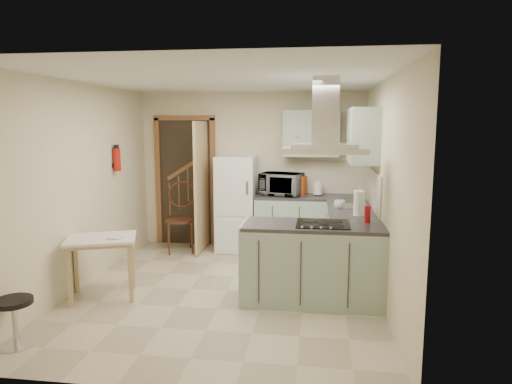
# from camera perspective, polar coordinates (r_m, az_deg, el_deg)

# --- Properties ---
(floor) EXTENTS (4.20, 4.20, 0.00)m
(floor) POSITION_cam_1_polar(r_m,az_deg,el_deg) (5.65, -3.63, -12.24)
(floor) COLOR #BCAF92
(floor) RESTS_ON ground
(ceiling) EXTENTS (4.20, 4.20, 0.00)m
(ceiling) POSITION_cam_1_polar(r_m,az_deg,el_deg) (5.30, -3.90, 13.89)
(ceiling) COLOR silver
(ceiling) RESTS_ON back_wall
(back_wall) EXTENTS (3.60, 0.00, 3.60)m
(back_wall) POSITION_cam_1_polar(r_m,az_deg,el_deg) (7.39, -0.54, 2.73)
(back_wall) COLOR beige
(back_wall) RESTS_ON floor
(left_wall) EXTENTS (0.00, 4.20, 4.20)m
(left_wall) POSITION_cam_1_polar(r_m,az_deg,el_deg) (5.96, -21.00, 0.71)
(left_wall) COLOR beige
(left_wall) RESTS_ON floor
(right_wall) EXTENTS (0.00, 4.20, 4.20)m
(right_wall) POSITION_cam_1_polar(r_m,az_deg,el_deg) (5.28, 15.75, 0.01)
(right_wall) COLOR beige
(right_wall) RESTS_ON floor
(doorway) EXTENTS (1.10, 0.12, 2.10)m
(doorway) POSITION_cam_1_polar(r_m,az_deg,el_deg) (7.62, -8.79, 1.29)
(doorway) COLOR brown
(doorway) RESTS_ON floor
(fridge) EXTENTS (0.60, 0.60, 1.50)m
(fridge) POSITION_cam_1_polar(r_m,az_deg,el_deg) (7.20, -2.45, -1.46)
(fridge) COLOR white
(fridge) RESTS_ON floor
(counter_back) EXTENTS (1.08, 0.60, 0.90)m
(counter_back) POSITION_cam_1_polar(r_m,az_deg,el_deg) (7.16, 4.37, -3.98)
(counter_back) COLOR #9EB2A0
(counter_back) RESTS_ON floor
(counter_right) EXTENTS (0.60, 1.95, 0.90)m
(counter_right) POSITION_cam_1_polar(r_m,az_deg,el_deg) (6.51, 11.46, -5.43)
(counter_right) COLOR #9EB2A0
(counter_right) RESTS_ON floor
(splashback) EXTENTS (1.68, 0.02, 0.50)m
(splashback) POSITION_cam_1_polar(r_m,az_deg,el_deg) (7.31, 6.91, 1.82)
(splashback) COLOR beige
(splashback) RESTS_ON counter_back
(wall_cabinet_back) EXTENTS (0.85, 0.35, 0.70)m
(wall_cabinet_back) POSITION_cam_1_polar(r_m,az_deg,el_deg) (7.10, 6.92, 7.28)
(wall_cabinet_back) COLOR #9EB2A0
(wall_cabinet_back) RESTS_ON back_wall
(wall_cabinet_right) EXTENTS (0.35, 0.90, 0.70)m
(wall_cabinet_right) POSITION_cam_1_polar(r_m,az_deg,el_deg) (6.05, 13.21, 6.88)
(wall_cabinet_right) COLOR #9EB2A0
(wall_cabinet_right) RESTS_ON right_wall
(peninsula) EXTENTS (1.55, 0.65, 0.90)m
(peninsula) POSITION_cam_1_polar(r_m,az_deg,el_deg) (5.23, 7.13, -8.80)
(peninsula) COLOR #9EB2A0
(peninsula) RESTS_ON floor
(hob) EXTENTS (0.58, 0.50, 0.01)m
(hob) POSITION_cam_1_polar(r_m,az_deg,el_deg) (5.12, 8.35, -3.95)
(hob) COLOR black
(hob) RESTS_ON peninsula
(extractor_hood) EXTENTS (0.90, 0.55, 0.10)m
(extractor_hood) POSITION_cam_1_polar(r_m,az_deg,el_deg) (5.00, 8.55, 5.19)
(extractor_hood) COLOR silver
(extractor_hood) RESTS_ON ceiling
(sink) EXTENTS (0.45, 0.40, 0.01)m
(sink) POSITION_cam_1_polar(r_m,az_deg,el_deg) (6.24, 11.69, -1.76)
(sink) COLOR silver
(sink) RESTS_ON counter_right
(fire_extinguisher) EXTENTS (0.10, 0.10, 0.32)m
(fire_extinguisher) POSITION_cam_1_polar(r_m,az_deg,el_deg) (6.70, -16.99, 3.89)
(fire_extinguisher) COLOR #B2140F
(fire_extinguisher) RESTS_ON left_wall
(drop_leaf_table) EXTENTS (0.91, 0.80, 0.72)m
(drop_leaf_table) POSITION_cam_1_polar(r_m,az_deg,el_deg) (5.62, -18.64, -8.94)
(drop_leaf_table) COLOR tan
(drop_leaf_table) RESTS_ON floor
(bentwood_chair) EXTENTS (0.57, 0.57, 0.99)m
(bentwood_chair) POSITION_cam_1_polar(r_m,az_deg,el_deg) (7.24, -9.54, -3.54)
(bentwood_chair) COLOR #442316
(bentwood_chair) RESTS_ON floor
(stool) EXTENTS (0.43, 0.43, 0.45)m
(stool) POSITION_cam_1_polar(r_m,az_deg,el_deg) (4.82, -27.90, -14.20)
(stool) COLOR black
(stool) RESTS_ON floor
(microwave) EXTENTS (0.71, 0.58, 0.34)m
(microwave) POSITION_cam_1_polar(r_m,az_deg,el_deg) (7.08, 3.19, 1.00)
(microwave) COLOR black
(microwave) RESTS_ON counter_back
(kettle) EXTENTS (0.16, 0.16, 0.23)m
(kettle) POSITION_cam_1_polar(r_m,az_deg,el_deg) (7.10, 7.74, 0.48)
(kettle) COLOR white
(kettle) RESTS_ON counter_back
(cereal_box) EXTENTS (0.13, 0.21, 0.29)m
(cereal_box) POSITION_cam_1_polar(r_m,az_deg,el_deg) (7.12, 5.87, 0.81)
(cereal_box) COLOR #BF4C16
(cereal_box) RESTS_ON counter_back
(soap_bottle) EXTENTS (0.12, 0.12, 0.20)m
(soap_bottle) POSITION_cam_1_polar(r_m,az_deg,el_deg) (6.47, 12.99, -0.58)
(soap_bottle) COLOR silver
(soap_bottle) RESTS_ON counter_right
(paper_towel) EXTENTS (0.16, 0.16, 0.32)m
(paper_towel) POSITION_cam_1_polar(r_m,az_deg,el_deg) (5.63, 12.72, -1.34)
(paper_towel) COLOR white
(paper_towel) RESTS_ON counter_right
(cup) EXTENTS (0.18, 0.18, 0.11)m
(cup) POSITION_cam_1_polar(r_m,az_deg,el_deg) (6.07, 10.42, -1.53)
(cup) COLOR silver
(cup) RESTS_ON counter_right
(red_bottle) EXTENTS (0.08, 0.08, 0.19)m
(red_bottle) POSITION_cam_1_polar(r_m,az_deg,el_deg) (5.29, 13.77, -2.72)
(red_bottle) COLOR #9E0D0F
(red_bottle) RESTS_ON peninsula
(book) EXTENTS (0.15, 0.20, 0.09)m
(book) POSITION_cam_1_polar(r_m,az_deg,el_deg) (5.49, -17.79, -4.99)
(book) COLOR #A33639
(book) RESTS_ON drop_leaf_table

